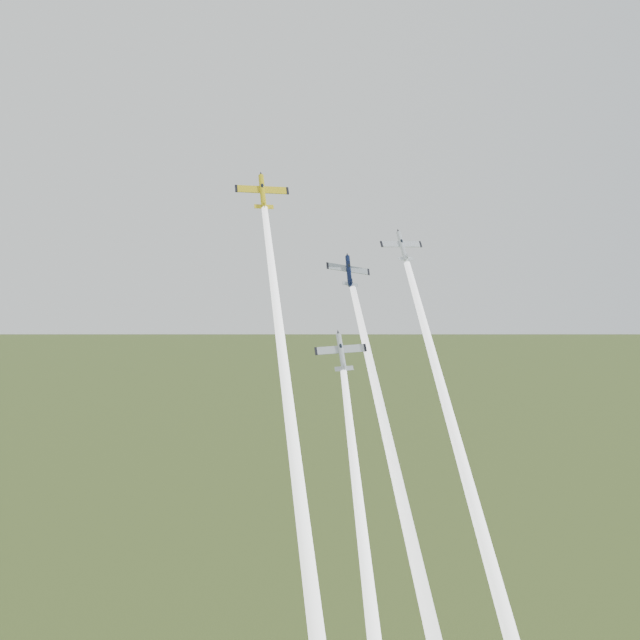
{
  "coord_description": "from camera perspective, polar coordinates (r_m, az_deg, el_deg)",
  "views": [
    {
      "loc": [
        -5.71,
        -122.36,
        101.83
      ],
      "look_at": [
        0.0,
        -6.0,
        92.0
      ],
      "focal_mm": 45.0,
      "sensor_mm": 36.0,
      "label": 1
    }
  ],
  "objects": [
    {
      "name": "smoke_trail_silver_low",
      "position": [
        106.17,
        3.21,
        -16.48
      ],
      "size": [
        5.36,
        33.91,
        44.18
      ],
      "primitive_type": null,
      "rotation": [
        -0.64,
        0.0,
        0.09
      ],
      "color": "white"
    },
    {
      "name": "smoke_trail_yellow",
      "position": [
        103.74,
        -1.99,
        -8.17
      ],
      "size": [
        10.1,
        46.54,
        61.53
      ],
      "primitive_type": null,
      "rotation": [
        -0.64,
        0.0,
        0.17
      ],
      "color": "white"
    },
    {
      "name": "plane_silver_right",
      "position": [
        122.52,
        5.86,
        5.26
      ],
      "size": [
        7.63,
        6.27,
        5.95
      ],
      "primitive_type": null,
      "rotation": [
        0.93,
        0.0,
        0.24
      ],
      "color": "silver"
    },
    {
      "name": "plane_yellow",
      "position": [
        125.58,
        -4.11,
        9.08
      ],
      "size": [
        9.16,
        7.43,
        7.7
      ],
      "primitive_type": null,
      "rotation": [
        0.93,
        0.03,
        0.17
      ],
      "color": "gold"
    },
    {
      "name": "smoke_trail_navy",
      "position": [
        111.13,
        5.47,
        -11.09
      ],
      "size": [
        11.41,
        38.57,
        51.29
      ],
      "primitive_type": null,
      "rotation": [
        -0.64,
        0.0,
        0.24
      ],
      "color": "white"
    },
    {
      "name": "plane_silver_low",
      "position": [
        117.49,
        1.53,
        -2.3
      ],
      "size": [
        8.48,
        6.23,
        7.25
      ],
      "primitive_type": null,
      "rotation": [
        0.93,
        -0.05,
        0.09
      ],
      "color": "#A6AEB4"
    },
    {
      "name": "smoke_trail_silver_right",
      "position": [
        105.34,
        10.84,
        -12.55
      ],
      "size": [
        13.08,
        45.44,
        60.72
      ],
      "primitive_type": null,
      "rotation": [
        -0.64,
        0.0,
        0.24
      ],
      "color": "white"
    },
    {
      "name": "plane_navy",
      "position": [
        126.27,
        2.06,
        3.52
      ],
      "size": [
        7.44,
        6.93,
        7.43
      ],
      "primitive_type": null,
      "rotation": [
        0.93,
        0.15,
        0.24
      ],
      "color": "black"
    }
  ]
}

